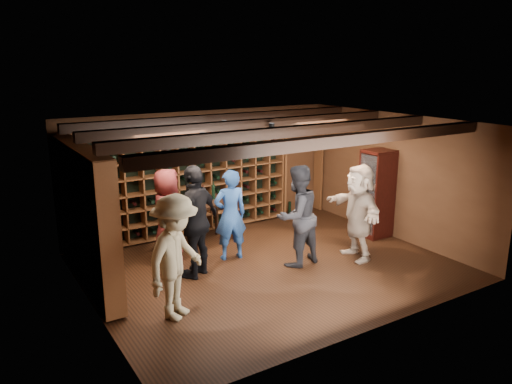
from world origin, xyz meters
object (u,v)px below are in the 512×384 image
man_blue_shirt (230,215)px  guest_khaki (176,257)px  tasting_table (207,207)px  guest_woman_black (196,221)px  display_cabinet (376,195)px  man_grey_suit (297,216)px  guest_red_floral (167,215)px  guest_beige (358,212)px

man_blue_shirt → guest_khaki: bearing=51.0°
tasting_table → guest_woman_black: bearing=-143.5°
display_cabinet → guest_woman_black: guest_woman_black is taller
man_grey_suit → display_cabinet: bearing=-179.2°
display_cabinet → tasting_table: display_cabinet is taller
man_grey_suit → guest_red_floral: (-1.81, 1.43, -0.06)m
man_grey_suit → guest_beige: (1.11, -0.33, -0.02)m
display_cabinet → guest_woman_black: 3.93m
guest_red_floral → guest_khaki: size_ratio=0.94×
guest_woman_black → guest_khaki: 1.40m
man_blue_shirt → guest_khaki: (-1.67, -1.48, 0.06)m
guest_red_floral → guest_khaki: guest_khaki is taller
man_blue_shirt → man_grey_suit: size_ratio=0.93×
display_cabinet → guest_red_floral: size_ratio=1.05×
guest_red_floral → man_grey_suit: bearing=-116.6°
display_cabinet → guest_red_floral: (-4.05, 1.07, -0.02)m
guest_khaki → guest_beige: 3.64m
guest_beige → tasting_table: (-2.00, 2.04, -0.11)m
display_cabinet → guest_red_floral: display_cabinet is taller
man_blue_shirt → guest_red_floral: 1.12m
man_grey_suit → man_blue_shirt: bearing=-52.9°
tasting_table → guest_khaki: bearing=-145.2°
guest_woman_black → guest_beige: bearing=133.3°
man_blue_shirt → tasting_table: (-0.03, 0.86, -0.06)m
display_cabinet → guest_khaki: size_ratio=0.99×
guest_khaki → guest_beige: size_ratio=1.02×
man_grey_suit → guest_red_floral: size_ratio=1.07×
guest_beige → man_blue_shirt: bearing=-108.8°
guest_red_floral → guest_woman_black: guest_woman_black is taller
guest_woman_black → guest_beige: (2.79, -0.82, -0.07)m
display_cabinet → man_blue_shirt: (-3.10, 0.48, -0.03)m
guest_red_floral → guest_beige: bearing=-109.3°
display_cabinet → man_blue_shirt: bearing=171.1°
display_cabinet → guest_woman_black: bearing=178.1°
guest_red_floral → guest_beige: (2.91, -1.76, 0.04)m
guest_woman_black → guest_beige: guest_woman_black is taller
guest_red_floral → guest_khaki: bearing=172.7°
man_blue_shirt → display_cabinet: bearing=-179.4°
man_grey_suit → guest_beige: man_grey_suit is taller
man_blue_shirt → guest_beige: (1.96, -1.17, 0.05)m
guest_woman_black → tasting_table: size_ratio=1.49×
man_grey_suit → guest_khaki: man_grey_suit is taller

